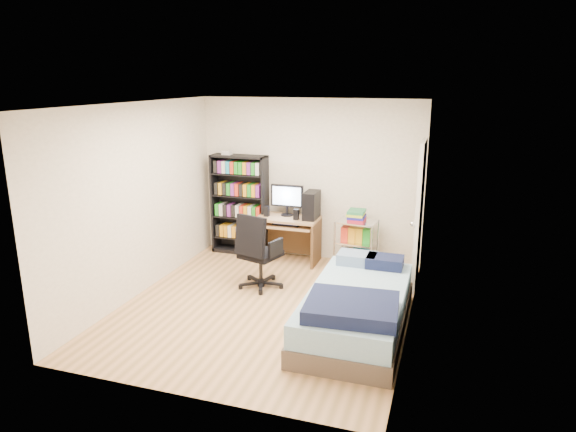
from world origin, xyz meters
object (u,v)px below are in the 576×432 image
(computer_desk, at_px, (295,221))
(office_chair, at_px, (259,264))
(media_shelf, at_px, (240,203))
(bed, at_px, (357,308))

(computer_desk, bearing_deg, office_chair, -97.34)
(computer_desk, relative_size, office_chair, 1.14)
(media_shelf, distance_m, office_chair, 1.60)
(office_chair, distance_m, bed, 1.71)
(computer_desk, relative_size, bed, 0.55)
(media_shelf, xyz_separation_m, computer_desk, (0.97, -0.12, -0.18))
(media_shelf, xyz_separation_m, bed, (2.32, -2.11, -0.55))
(computer_desk, bearing_deg, bed, -55.90)
(office_chair, height_order, bed, office_chair)
(media_shelf, distance_m, computer_desk, 0.99)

